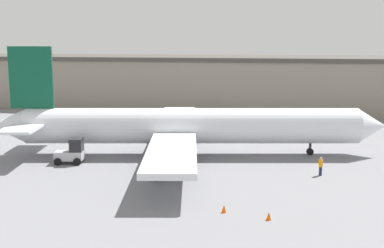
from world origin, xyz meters
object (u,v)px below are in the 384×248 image
baggage_tug (72,152)px  safety_cone_far (224,209)px  ground_crew_worker (321,166)px  safety_cone_near (269,216)px  airplane (182,126)px  belt_loader_truck (168,166)px

baggage_tug → safety_cone_far: (15.91, -10.62, -0.80)m
safety_cone_far → ground_crew_worker: bearing=56.1°
ground_crew_worker → safety_cone_near: 12.28m
airplane → baggage_tug: size_ratio=14.27×
airplane → safety_cone_near: 19.41m
safety_cone_far → belt_loader_truck: bearing=126.8°
airplane → safety_cone_far: (6.22, -15.97, -2.71)m
belt_loader_truck → safety_cone_far: (5.79, -7.73, -0.74)m
safety_cone_near → baggage_tug: bearing=148.8°
ground_crew_worker → safety_cone_far: bearing=63.6°
ground_crew_worker → belt_loader_truck: size_ratio=0.48×
ground_crew_worker → belt_loader_truck: (-12.97, -2.96, 0.14)m
ground_crew_worker → safety_cone_far: (-7.19, -10.69, -0.60)m
airplane → safety_cone_near: (9.28, -16.83, -2.71)m
belt_loader_truck → safety_cone_far: bearing=-85.3°
safety_cone_near → safety_cone_far: size_ratio=1.00×
airplane → ground_crew_worker: airplane is taller
ground_crew_worker → safety_cone_near: (-4.13, -11.55, -0.60)m
airplane → safety_cone_far: bearing=-79.2°
airplane → ground_crew_worker: 14.57m
baggage_tug → airplane: bearing=18.8°
safety_cone_far → safety_cone_near: bearing=-15.6°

